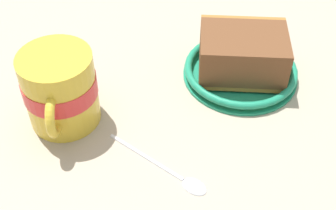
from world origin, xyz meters
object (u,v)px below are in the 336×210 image
small_plate (240,71)px  tea_mug (60,88)px  cake_slice (243,53)px  teaspoon (176,174)px

small_plate → tea_mug: tea_mug is taller
small_plate → tea_mug: (23.77, 0.92, 4.06)cm
cake_slice → tea_mug: size_ratio=1.22×
small_plate → tea_mug: 24.13cm
small_plate → cake_slice: cake_slice is taller
small_plate → tea_mug: size_ratio=1.38×
teaspoon → tea_mug: bearing=-50.5°
tea_mug → teaspoon: tea_mug is taller
teaspoon → cake_slice: bearing=-134.7°
cake_slice → teaspoon: (13.53, 13.69, -3.35)cm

